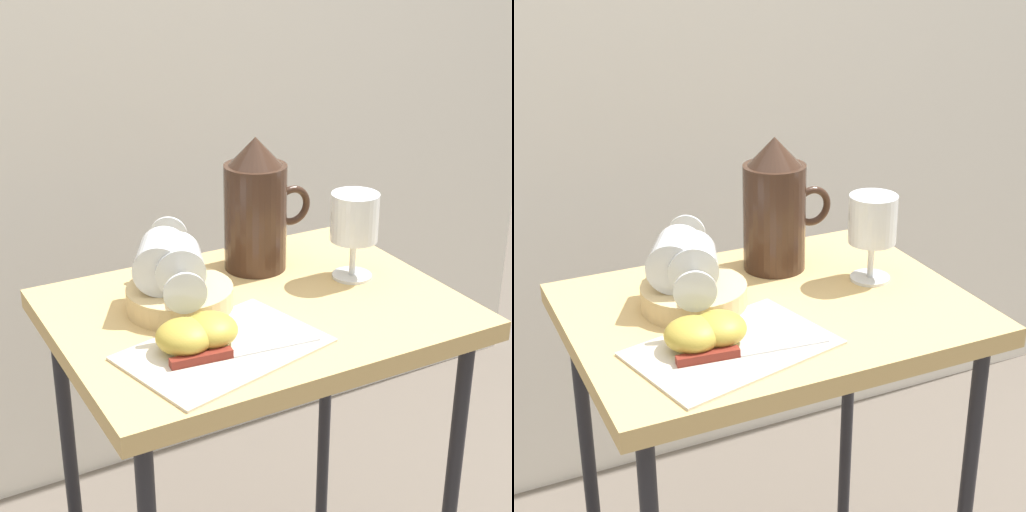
# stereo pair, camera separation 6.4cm
# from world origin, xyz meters

# --- Properties ---
(curtain_drape) EXTENTS (2.40, 0.03, 1.81)m
(curtain_drape) POSITION_xyz_m (0.00, 0.67, 0.90)
(curtain_drape) COLOR silver
(curtain_drape) RESTS_ON ground_plane
(table) EXTENTS (0.59, 0.45, 0.71)m
(table) POSITION_xyz_m (0.00, 0.00, 0.63)
(table) COLOR tan
(table) RESTS_ON ground_plane
(linen_napkin) EXTENTS (0.30, 0.23, 0.00)m
(linen_napkin) POSITION_xyz_m (-0.10, -0.10, 0.71)
(linen_napkin) COLOR beige
(linen_napkin) RESTS_ON table
(basket_tray) EXTENTS (0.16, 0.16, 0.03)m
(basket_tray) POSITION_xyz_m (-0.10, 0.04, 0.72)
(basket_tray) COLOR tan
(basket_tray) RESTS_ON table
(pitcher) EXTENTS (0.15, 0.10, 0.22)m
(pitcher) POSITION_xyz_m (0.07, 0.13, 0.80)
(pitcher) COLOR #382319
(pitcher) RESTS_ON table
(wine_glass_upright) EXTENTS (0.08, 0.08, 0.14)m
(wine_glass_upright) POSITION_xyz_m (0.19, 0.02, 0.80)
(wine_glass_upright) COLOR silver
(wine_glass_upright) RESTS_ON table
(wine_glass_tipped_near) EXTENTS (0.11, 0.16, 0.07)m
(wine_glass_tipped_near) POSITION_xyz_m (-0.11, 0.04, 0.78)
(wine_glass_tipped_near) COLOR silver
(wine_glass_tipped_near) RESTS_ON basket_tray
(wine_glass_tipped_far) EXTENTS (0.13, 0.17, 0.08)m
(wine_glass_tipped_far) POSITION_xyz_m (-0.12, 0.07, 0.78)
(wine_glass_tipped_far) COLOR silver
(wine_glass_tipped_far) RESTS_ON basket_tray
(apple_half_left) EXTENTS (0.08, 0.08, 0.04)m
(apple_half_left) POSITION_xyz_m (-0.15, -0.08, 0.73)
(apple_half_left) COLOR #B29938
(apple_half_left) RESTS_ON linen_napkin
(apple_half_right) EXTENTS (0.08, 0.08, 0.04)m
(apple_half_right) POSITION_xyz_m (-0.12, -0.08, 0.73)
(apple_half_right) COLOR #B29938
(apple_half_right) RESTS_ON linen_napkin
(knife) EXTENTS (0.21, 0.04, 0.01)m
(knife) POSITION_xyz_m (-0.12, -0.12, 0.71)
(knife) COLOR silver
(knife) RESTS_ON linen_napkin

